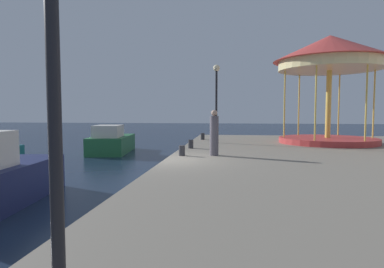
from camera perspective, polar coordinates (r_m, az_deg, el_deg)
The scene contains 8 objects.
ground_plane at distance 11.94m, azimuth -4.66°, elevation -8.16°, with size 120.00×120.00×0.00m, color #162338.
motorboat_green at distance 20.41m, azimuth -13.99°, elevation -1.37°, with size 2.64×4.64×1.72m.
carousel at distance 19.20m, azimuth 23.06°, elevation 11.50°, with size 5.92×5.92×5.77m.
lamp_post_mid_promenade at distance 17.77m, azimuth 4.31°, elevation 7.80°, with size 0.36×0.36×4.24m.
bollard_north at distance 15.10m, azimuth -0.22°, elevation -1.77°, with size 0.24×0.24×0.40m, color #2D2D33.
bollard_south at distance 19.86m, azimuth 1.89°, elevation -0.42°, with size 0.24×0.24×0.40m, color #2D2D33.
bollard_center at distance 12.56m, azimuth -1.78°, elevation -2.93°, with size 0.24×0.24×0.40m, color #2D2D33.
person_by_the_water at distance 12.58m, azimuth 3.92°, elevation -0.04°, with size 0.34×0.34×1.77m.
Camera 1 is at (2.41, -11.43, 2.49)m, focal length 30.31 mm.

